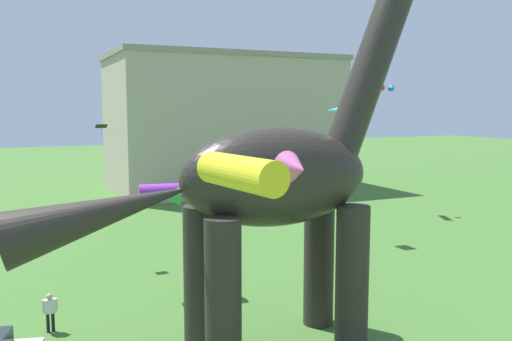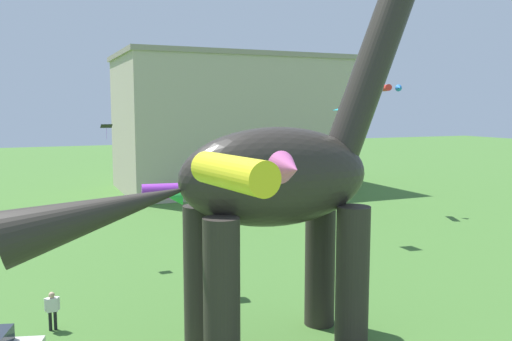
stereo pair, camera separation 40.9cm
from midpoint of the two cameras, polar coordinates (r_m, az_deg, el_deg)
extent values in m
cylinder|color=#2D2823|center=(22.16, 7.37, -9.54)|extent=(1.23, 1.23, 5.29)
cylinder|color=#2D2823|center=(20.27, 10.81, -11.15)|extent=(1.23, 1.23, 5.29)
cylinder|color=#2D2823|center=(20.14, -5.38, -11.18)|extent=(1.23, 1.23, 5.29)
cylinder|color=#2D2823|center=(18.05, -3.01, -13.31)|extent=(1.23, 1.23, 5.29)
ellipsoid|color=#2D2823|center=(19.20, 2.80, -0.66)|extent=(7.24, 3.12, 3.57)
cylinder|color=#2D2823|center=(21.78, 14.46, 15.08)|extent=(5.21, 1.34, 10.32)
cone|color=#2D2823|center=(17.55, -15.37, -4.29)|extent=(6.37, 1.78, 3.02)
cylinder|color=black|center=(23.48, -20.59, -14.79)|extent=(0.13, 0.13, 0.78)
cylinder|color=black|center=(23.49, -20.12, -14.76)|extent=(0.13, 0.13, 0.78)
cube|color=silver|center=(23.26, -20.42, -13.25)|extent=(0.42, 0.26, 0.55)
sphere|color=tan|center=(23.13, -20.46, -12.32)|extent=(0.24, 0.24, 0.24)
cylinder|color=silver|center=(23.24, -21.04, -13.22)|extent=(0.10, 0.10, 0.52)
cylinder|color=silver|center=(23.26, -19.82, -13.15)|extent=(0.10, 0.10, 0.52)
cylinder|color=#2D3347|center=(28.25, 9.57, -10.78)|extent=(0.13, 0.13, 0.77)
cylinder|color=#2D3347|center=(28.35, 9.90, -10.72)|extent=(0.13, 0.13, 0.77)
cube|color=#D1333D|center=(28.11, 9.76, -9.47)|extent=(0.42, 0.26, 0.55)
sphere|color=tan|center=(28.01, 9.78, -8.69)|extent=(0.24, 0.24, 0.24)
cylinder|color=#D1333D|center=(27.98, 9.34, -9.48)|extent=(0.10, 0.10, 0.52)
cylinder|color=#D1333D|center=(28.23, 10.17, -9.35)|extent=(0.10, 0.10, 0.52)
cube|color=black|center=(31.45, -15.30, 4.59)|extent=(0.64, 0.44, 0.22)
cylinder|color=purple|center=(31.47, -15.28, 3.84)|extent=(0.01, 0.01, 0.64)
cylinder|color=red|center=(46.56, 13.96, 8.54)|extent=(1.33, 1.99, 0.54)
cone|color=#287AE5|center=(46.79, 15.26, 8.50)|extent=(0.72, 0.68, 0.57)
cube|color=#19B2B7|center=(36.06, 9.53, 6.52)|extent=(0.87, 1.16, 0.23)
cylinder|color=yellow|center=(11.63, -1.52, -0.24)|extent=(1.11, 2.78, 0.76)
cone|color=pink|center=(12.42, 4.47, 0.19)|extent=(0.88, 0.78, 0.80)
cylinder|color=purple|center=(25.57, -8.58, -2.20)|extent=(2.80, 1.17, 0.76)
cone|color=green|center=(24.10, -8.21, -2.73)|extent=(0.79, 0.89, 0.80)
cube|color=#B7A893|center=(59.15, -2.49, 4.87)|extent=(23.68, 13.97, 13.92)
cube|color=gray|center=(59.36, -2.52, 11.84)|extent=(24.15, 14.25, 0.50)
camera|label=1|loc=(0.20, -89.39, 0.07)|focal=37.53mm
camera|label=2|loc=(0.20, 90.61, -0.07)|focal=37.53mm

